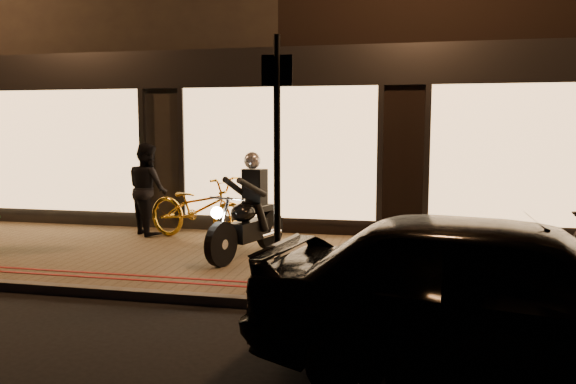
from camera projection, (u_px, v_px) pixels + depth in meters
The scene contains 10 objects.
ground at pixel (201, 305), 6.59m from camera, with size 90.00×90.00×0.00m, color black.
sidewalk at pixel (249, 261), 8.53m from camera, with size 50.00×4.00×0.12m, color brown.
kerb_stone at pixel (203, 299), 6.63m from camera, with size 50.00×0.14×0.12m, color #59544C.
red_kerb_lines at pixel (217, 283), 7.11m from camera, with size 50.00×0.26×0.01m.
building_row at pixel (321, 44), 14.83m from camera, with size 48.00×10.11×8.50m.
motorcycle at pixel (248, 217), 8.48m from camera, with size 0.83×1.88×1.59m.
sign_post at pixel (277, 152), 6.45m from camera, with size 0.35×0.09×3.00m.
bicycle_gold at pixel (198, 208), 9.74m from camera, with size 0.74×2.12×1.11m, color gold.
person_dark at pixel (148, 189), 10.25m from camera, with size 0.81×0.63×1.67m, color black.
parked_car at pixel (512, 301), 4.43m from camera, with size 1.70×4.23×1.44m, color black.
Camera 1 is at (2.34, -6.03, 2.10)m, focal length 35.00 mm.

